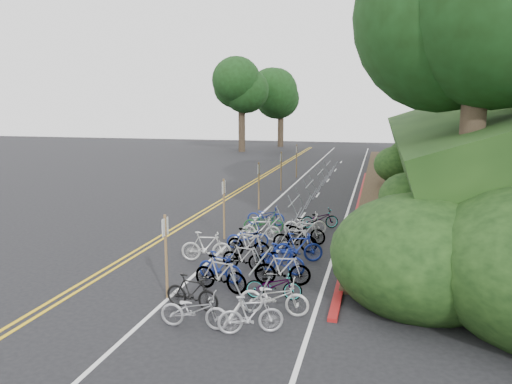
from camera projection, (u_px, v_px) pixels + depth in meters
ground at (159, 278)px, 15.96m from camera, size 120.00×120.00×0.00m
road_markings at (255, 213)px, 25.45m from camera, size 7.47×80.00×0.01m
red_curb at (358, 209)px, 26.05m from camera, size 0.25×28.00×0.10m
embankment at (485, 152)px, 30.60m from camera, size 14.30×48.14×9.11m
tree_cluster at (434, 20)px, 32.77m from camera, size 31.95×53.63×17.49m
bike_rack_front at (261, 270)px, 14.31m from camera, size 1.11×2.73×1.10m
bike_racks_rest at (310, 189)px, 27.51m from camera, size 1.14×23.00×1.17m
signpost_near at (166, 251)px, 14.07m from camera, size 0.08×0.40×2.44m
signposts_rest at (271, 175)px, 28.94m from camera, size 0.08×18.40×2.50m
bike_front at (206, 246)px, 17.57m from camera, size 0.83×1.85×1.07m
bike_valet at (267, 250)px, 17.27m from camera, size 3.40×12.63×1.08m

